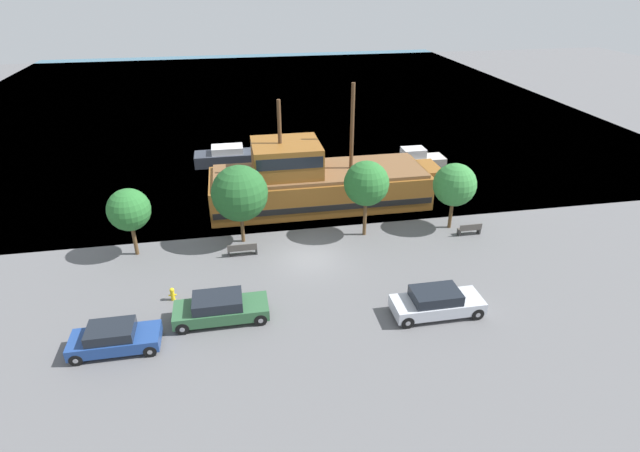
{
  "coord_description": "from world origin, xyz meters",
  "views": [
    {
      "loc": [
        -4.19,
        -26.48,
        16.25
      ],
      "look_at": [
        1.05,
        2.0,
        1.2
      ],
      "focal_mm": 28.0,
      "sensor_mm": 36.0,
      "label": 1
    }
  ],
  "objects_px": {
    "pirate_ship": "(316,182)",
    "parked_car_curb_rear": "(437,302)",
    "parked_car_curb_front": "(220,308)",
    "bench_promenade_east": "(470,229)",
    "bench_promenade_west": "(242,249)",
    "parked_car_curb_mid": "(114,338)",
    "fire_hydrant": "(172,294)",
    "moored_boat_outer": "(233,156)",
    "moored_boat_dockside": "(416,159)"
  },
  "relations": [
    {
      "from": "moored_boat_dockside",
      "to": "bench_promenade_east",
      "type": "relative_size",
      "value": 3.22
    },
    {
      "from": "parked_car_curb_mid",
      "to": "moored_boat_dockside",
      "type": "bearing_deg",
      "value": 42.88
    },
    {
      "from": "parked_car_curb_front",
      "to": "bench_promenade_west",
      "type": "xyz_separation_m",
      "value": [
        1.39,
        6.33,
        -0.27
      ]
    },
    {
      "from": "parked_car_curb_front",
      "to": "bench_promenade_west",
      "type": "relative_size",
      "value": 2.59
    },
    {
      "from": "moored_boat_dockside",
      "to": "parked_car_curb_rear",
      "type": "distance_m",
      "value": 22.27
    },
    {
      "from": "pirate_ship",
      "to": "fire_hydrant",
      "type": "xyz_separation_m",
      "value": [
        -9.9,
        -10.99,
        -1.39
      ]
    },
    {
      "from": "parked_car_curb_mid",
      "to": "bench_promenade_east",
      "type": "distance_m",
      "value": 23.02
    },
    {
      "from": "pirate_ship",
      "to": "bench_promenade_west",
      "type": "relative_size",
      "value": 9.5
    },
    {
      "from": "pirate_ship",
      "to": "parked_car_curb_mid",
      "type": "bearing_deg",
      "value": -129.97
    },
    {
      "from": "moored_boat_dockside",
      "to": "parked_car_curb_rear",
      "type": "height_order",
      "value": "moored_boat_dockside"
    },
    {
      "from": "moored_boat_outer",
      "to": "fire_hydrant",
      "type": "height_order",
      "value": "moored_boat_outer"
    },
    {
      "from": "moored_boat_outer",
      "to": "fire_hydrant",
      "type": "xyz_separation_m",
      "value": [
        -3.88,
        -21.17,
        -0.26
      ]
    },
    {
      "from": "bench_promenade_east",
      "to": "parked_car_curb_rear",
      "type": "bearing_deg",
      "value": -125.52
    },
    {
      "from": "parked_car_curb_mid",
      "to": "parked_car_curb_rear",
      "type": "height_order",
      "value": "parked_car_curb_rear"
    },
    {
      "from": "moored_boat_outer",
      "to": "bench_promenade_west",
      "type": "bearing_deg",
      "value": -89.65
    },
    {
      "from": "parked_car_curb_mid",
      "to": "bench_promenade_west",
      "type": "height_order",
      "value": "parked_car_curb_mid"
    },
    {
      "from": "pirate_ship",
      "to": "fire_hydrant",
      "type": "distance_m",
      "value": 14.86
    },
    {
      "from": "fire_hydrant",
      "to": "moored_boat_dockside",
      "type": "bearing_deg",
      "value": 40.62
    },
    {
      "from": "parked_car_curb_front",
      "to": "bench_promenade_east",
      "type": "xyz_separation_m",
      "value": [
        16.73,
        6.3,
        -0.28
      ]
    },
    {
      "from": "parked_car_curb_rear",
      "to": "fire_hydrant",
      "type": "relative_size",
      "value": 6.2
    },
    {
      "from": "parked_car_curb_front",
      "to": "parked_car_curb_mid",
      "type": "bearing_deg",
      "value": -164.1
    },
    {
      "from": "parked_car_curb_mid",
      "to": "bench_promenade_east",
      "type": "bearing_deg",
      "value": 19.57
    },
    {
      "from": "moored_boat_outer",
      "to": "bench_promenade_east",
      "type": "bearing_deg",
      "value": -47.9
    },
    {
      "from": "fire_hydrant",
      "to": "moored_boat_outer",
      "type": "bearing_deg",
      "value": 79.61
    },
    {
      "from": "fire_hydrant",
      "to": "bench_promenade_west",
      "type": "distance_m",
      "value": 5.73
    },
    {
      "from": "moored_boat_outer",
      "to": "bench_promenade_west",
      "type": "xyz_separation_m",
      "value": [
        0.1,
        -17.05,
        -0.22
      ]
    },
    {
      "from": "parked_car_curb_front",
      "to": "moored_boat_dockside",
      "type": "bearing_deg",
      "value": 47.94
    },
    {
      "from": "moored_boat_dockside",
      "to": "fire_hydrant",
      "type": "bearing_deg",
      "value": -139.38
    },
    {
      "from": "pirate_ship",
      "to": "moored_boat_dockside",
      "type": "xyz_separation_m",
      "value": [
        10.45,
        6.46,
        -1.17
      ]
    },
    {
      "from": "fire_hydrant",
      "to": "bench_promenade_east",
      "type": "bearing_deg",
      "value": 11.91
    },
    {
      "from": "bench_promenade_east",
      "to": "bench_promenade_west",
      "type": "xyz_separation_m",
      "value": [
        -15.34,
        0.04,
        0.01
      ]
    },
    {
      "from": "pirate_ship",
      "to": "bench_promenade_west",
      "type": "xyz_separation_m",
      "value": [
        -5.92,
        -6.88,
        -1.35
      ]
    },
    {
      "from": "parked_car_curb_front",
      "to": "bench_promenade_west",
      "type": "height_order",
      "value": "parked_car_curb_front"
    },
    {
      "from": "parked_car_curb_mid",
      "to": "parked_car_curb_rear",
      "type": "xyz_separation_m",
      "value": [
        16.06,
        -0.17,
        0.07
      ]
    },
    {
      "from": "parked_car_curb_front",
      "to": "parked_car_curb_rear",
      "type": "xyz_separation_m",
      "value": [
        11.11,
        -1.58,
        0.02
      ]
    },
    {
      "from": "parked_car_curb_mid",
      "to": "fire_hydrant",
      "type": "distance_m",
      "value": 4.34
    },
    {
      "from": "parked_car_curb_front",
      "to": "bench_promenade_west",
      "type": "bearing_deg",
      "value": 77.65
    },
    {
      "from": "moored_boat_outer",
      "to": "parked_car_curb_mid",
      "type": "relative_size",
      "value": 1.71
    },
    {
      "from": "parked_car_curb_rear",
      "to": "parked_car_curb_front",
      "type": "bearing_deg",
      "value": 171.92
    },
    {
      "from": "parked_car_curb_front",
      "to": "bench_promenade_east",
      "type": "distance_m",
      "value": 17.88
    },
    {
      "from": "fire_hydrant",
      "to": "bench_promenade_east",
      "type": "distance_m",
      "value": 19.75
    },
    {
      "from": "pirate_ship",
      "to": "fire_hydrant",
      "type": "relative_size",
      "value": 23.07
    },
    {
      "from": "moored_boat_dockside",
      "to": "parked_car_curb_mid",
      "type": "relative_size",
      "value": 1.23
    },
    {
      "from": "pirate_ship",
      "to": "parked_car_curb_rear",
      "type": "distance_m",
      "value": 15.31
    },
    {
      "from": "pirate_ship",
      "to": "moored_boat_outer",
      "type": "distance_m",
      "value": 11.88
    },
    {
      "from": "pirate_ship",
      "to": "moored_boat_outer",
      "type": "xyz_separation_m",
      "value": [
        -6.02,
        10.17,
        -1.13
      ]
    },
    {
      "from": "moored_boat_outer",
      "to": "parked_car_curb_front",
      "type": "distance_m",
      "value": 23.42
    },
    {
      "from": "parked_car_curb_mid",
      "to": "parked_car_curb_rear",
      "type": "bearing_deg",
      "value": -0.59
    },
    {
      "from": "moored_boat_outer",
      "to": "parked_car_curb_rear",
      "type": "relative_size",
      "value": 1.49
    },
    {
      "from": "parked_car_curb_rear",
      "to": "moored_boat_dockside",
      "type": "bearing_deg",
      "value": 72.63
    }
  ]
}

